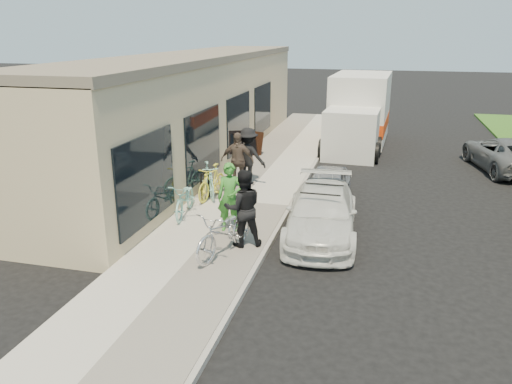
{
  "coord_description": "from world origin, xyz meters",
  "views": [
    {
      "loc": [
        2.05,
        -10.7,
        5.08
      ],
      "look_at": [
        -1.05,
        1.32,
        1.05
      ],
      "focal_mm": 35.0,
      "sensor_mm": 36.0,
      "label": 1
    }
  ],
  "objects_px": {
    "tandem_bike": "(225,232)",
    "bystander_a": "(248,156)",
    "sedan_silver": "(327,186)",
    "cruiser_bike_b": "(185,199)",
    "woman_rider": "(230,197)",
    "cruiser_bike_a": "(209,180)",
    "bike_rack": "(205,183)",
    "moving_truck": "(359,115)",
    "cruiser_bike_c": "(212,182)",
    "bystander_b": "(237,161)",
    "sandwich_board": "(254,144)",
    "sedan_white": "(322,213)",
    "far_car_gray": "(506,154)",
    "man_standing": "(243,208)"
  },
  "relations": [
    {
      "from": "tandem_bike",
      "to": "bystander_a",
      "type": "height_order",
      "value": "bystander_a"
    },
    {
      "from": "bike_rack",
      "to": "cruiser_bike_b",
      "type": "height_order",
      "value": "cruiser_bike_b"
    },
    {
      "from": "sedan_silver",
      "to": "cruiser_bike_a",
      "type": "bearing_deg",
      "value": -168.36
    },
    {
      "from": "tandem_bike",
      "to": "bystander_b",
      "type": "xyz_separation_m",
      "value": [
        -1.17,
        4.94,
        0.37
      ]
    },
    {
      "from": "sandwich_board",
      "to": "man_standing",
      "type": "distance_m",
      "value": 9.12
    },
    {
      "from": "moving_truck",
      "to": "man_standing",
      "type": "xyz_separation_m",
      "value": [
        -1.92,
        -12.49,
        -0.33
      ]
    },
    {
      "from": "sedan_white",
      "to": "moving_truck",
      "type": "bearing_deg",
      "value": 84.48
    },
    {
      "from": "moving_truck",
      "to": "far_car_gray",
      "type": "height_order",
      "value": "moving_truck"
    },
    {
      "from": "cruiser_bike_a",
      "to": "bystander_b",
      "type": "height_order",
      "value": "bystander_b"
    },
    {
      "from": "sedan_silver",
      "to": "woman_rider",
      "type": "relative_size",
      "value": 1.78
    },
    {
      "from": "cruiser_bike_a",
      "to": "bystander_a",
      "type": "distance_m",
      "value": 1.83
    },
    {
      "from": "sedan_silver",
      "to": "cruiser_bike_b",
      "type": "xyz_separation_m",
      "value": [
        -3.65,
        -2.45,
        0.09
      ]
    },
    {
      "from": "far_car_gray",
      "to": "man_standing",
      "type": "xyz_separation_m",
      "value": [
        -7.62,
        -9.53,
        0.46
      ]
    },
    {
      "from": "sedan_white",
      "to": "bystander_b",
      "type": "relative_size",
      "value": 2.39
    },
    {
      "from": "cruiser_bike_b",
      "to": "far_car_gray",
      "type": "bearing_deg",
      "value": 31.08
    },
    {
      "from": "cruiser_bike_c",
      "to": "bystander_a",
      "type": "xyz_separation_m",
      "value": [
        0.67,
        1.75,
        0.43
      ]
    },
    {
      "from": "bike_rack",
      "to": "cruiser_bike_a",
      "type": "xyz_separation_m",
      "value": [
        -0.04,
        0.43,
        -0.03
      ]
    },
    {
      "from": "moving_truck",
      "to": "woman_rider",
      "type": "distance_m",
      "value": 11.93
    },
    {
      "from": "tandem_bike",
      "to": "cruiser_bike_b",
      "type": "bearing_deg",
      "value": 147.04
    },
    {
      "from": "bike_rack",
      "to": "bystander_b",
      "type": "bearing_deg",
      "value": 67.37
    },
    {
      "from": "tandem_bike",
      "to": "woman_rider",
      "type": "xyz_separation_m",
      "value": [
        -0.32,
        1.45,
        0.34
      ]
    },
    {
      "from": "cruiser_bike_c",
      "to": "sandwich_board",
      "type": "bearing_deg",
      "value": 100.12
    },
    {
      "from": "far_car_gray",
      "to": "bystander_b",
      "type": "distance_m",
      "value": 10.44
    },
    {
      "from": "woman_rider",
      "to": "cruiser_bike_a",
      "type": "relative_size",
      "value": 1.04
    },
    {
      "from": "sandwich_board",
      "to": "bystander_a",
      "type": "xyz_separation_m",
      "value": [
        0.83,
        -3.97,
        0.47
      ]
    },
    {
      "from": "cruiser_bike_c",
      "to": "bystander_a",
      "type": "height_order",
      "value": "bystander_a"
    },
    {
      "from": "bike_rack",
      "to": "man_standing",
      "type": "bearing_deg",
      "value": -55.16
    },
    {
      "from": "moving_truck",
      "to": "cruiser_bike_a",
      "type": "distance_m",
      "value": 10.01
    },
    {
      "from": "moving_truck",
      "to": "bystander_b",
      "type": "xyz_separation_m",
      "value": [
        -3.34,
        -8.16,
        -0.34
      ]
    },
    {
      "from": "tandem_bike",
      "to": "bystander_a",
      "type": "xyz_separation_m",
      "value": [
        -0.97,
        5.52,
        0.4
      ]
    },
    {
      "from": "cruiser_bike_a",
      "to": "bystander_b",
      "type": "bearing_deg",
      "value": 28.27
    },
    {
      "from": "moving_truck",
      "to": "tandem_bike",
      "type": "bearing_deg",
      "value": -96.68
    },
    {
      "from": "bike_rack",
      "to": "woman_rider",
      "type": "height_order",
      "value": "woman_rider"
    },
    {
      "from": "tandem_bike",
      "to": "bystander_b",
      "type": "bearing_deg",
      "value": 119.88
    },
    {
      "from": "bike_rack",
      "to": "sedan_white",
      "type": "distance_m",
      "value": 4.01
    },
    {
      "from": "man_standing",
      "to": "tandem_bike",
      "type": "bearing_deg",
      "value": 42.82
    },
    {
      "from": "bike_rack",
      "to": "man_standing",
      "type": "distance_m",
      "value": 3.56
    },
    {
      "from": "sedan_white",
      "to": "bystander_b",
      "type": "distance_m",
      "value": 4.3
    },
    {
      "from": "moving_truck",
      "to": "bystander_a",
      "type": "relative_size",
      "value": 3.47
    },
    {
      "from": "far_car_gray",
      "to": "man_standing",
      "type": "distance_m",
      "value": 12.21
    },
    {
      "from": "far_car_gray",
      "to": "cruiser_bike_a",
      "type": "bearing_deg",
      "value": 21.07
    },
    {
      "from": "cruiser_bike_c",
      "to": "bystander_a",
      "type": "distance_m",
      "value": 1.92
    },
    {
      "from": "sandwich_board",
      "to": "bystander_b",
      "type": "bearing_deg",
      "value": -61.45
    },
    {
      "from": "woman_rider",
      "to": "cruiser_bike_c",
      "type": "height_order",
      "value": "woman_rider"
    },
    {
      "from": "far_car_gray",
      "to": "cruiser_bike_c",
      "type": "height_order",
      "value": "far_car_gray"
    },
    {
      "from": "tandem_bike",
      "to": "sandwich_board",
      "type": "bearing_deg",
      "value": 117.33
    },
    {
      "from": "moving_truck",
      "to": "cruiser_bike_c",
      "type": "relative_size",
      "value": 3.85
    },
    {
      "from": "woman_rider",
      "to": "cruiser_bike_a",
      "type": "height_order",
      "value": "woman_rider"
    },
    {
      "from": "bystander_a",
      "to": "cruiser_bike_b",
      "type": "bearing_deg",
      "value": 84.25
    },
    {
      "from": "sedan_white",
      "to": "far_car_gray",
      "type": "distance_m",
      "value": 10.06
    }
  ]
}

